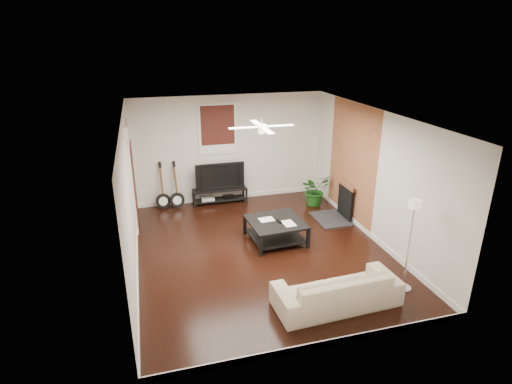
# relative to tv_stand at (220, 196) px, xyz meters

# --- Properties ---
(room) EXTENTS (5.01, 6.01, 2.81)m
(room) POSITION_rel_tv_stand_xyz_m (0.33, -2.78, 1.20)
(room) COLOR black
(room) RESTS_ON ground
(brick_accent) EXTENTS (0.02, 2.20, 2.80)m
(brick_accent) POSITION_rel_tv_stand_xyz_m (2.82, -1.78, 1.20)
(brick_accent) COLOR #A75D36
(brick_accent) RESTS_ON floor
(fireplace) EXTENTS (0.80, 1.10, 0.92)m
(fireplace) POSITION_rel_tv_stand_xyz_m (2.53, -1.78, 0.26)
(fireplace) COLOR black
(fireplace) RESTS_ON floor
(window_back) EXTENTS (1.00, 0.06, 1.30)m
(window_back) POSITION_rel_tv_stand_xyz_m (0.03, 0.19, 1.75)
(window_back) COLOR #3D1410
(window_back) RESTS_ON wall_back
(door_left) EXTENTS (0.08, 1.00, 2.50)m
(door_left) POSITION_rel_tv_stand_xyz_m (-2.13, -0.88, 1.05)
(door_left) COLOR white
(door_left) RESTS_ON wall_left
(tv_stand) EXTENTS (1.42, 0.38, 0.40)m
(tv_stand) POSITION_rel_tv_stand_xyz_m (0.00, 0.00, 0.00)
(tv_stand) COLOR black
(tv_stand) RESTS_ON floor
(tv) EXTENTS (1.27, 0.17, 0.73)m
(tv) POSITION_rel_tv_stand_xyz_m (-0.00, 0.02, 0.57)
(tv) COLOR black
(tv) RESTS_ON tv_stand
(coffee_table) EXTENTS (1.19, 1.19, 0.47)m
(coffee_table) POSITION_rel_tv_stand_xyz_m (0.75, -2.45, 0.04)
(coffee_table) COLOR black
(coffee_table) RESTS_ON floor
(sofa) EXTENTS (2.12, 0.91, 0.61)m
(sofa) POSITION_rel_tv_stand_xyz_m (1.02, -4.89, 0.11)
(sofa) COLOR #C9B197
(sofa) RESTS_ON floor
(floor_lamp) EXTENTS (0.29, 0.29, 1.70)m
(floor_lamp) POSITION_rel_tv_stand_xyz_m (2.37, -4.79, 0.65)
(floor_lamp) COLOR white
(floor_lamp) RESTS_ON floor
(potted_plant) EXTENTS (0.91, 0.84, 0.83)m
(potted_plant) POSITION_rel_tv_stand_xyz_m (2.37, -0.80, 0.22)
(potted_plant) COLOR #1B5117
(potted_plant) RESTS_ON floor
(guitar_left) EXTENTS (0.40, 0.30, 1.23)m
(guitar_left) POSITION_rel_tv_stand_xyz_m (-1.48, -0.03, 0.42)
(guitar_left) COLOR black
(guitar_left) RESTS_ON floor
(guitar_right) EXTENTS (0.42, 0.33, 1.23)m
(guitar_right) POSITION_rel_tv_stand_xyz_m (-1.13, -0.06, 0.42)
(guitar_right) COLOR black
(guitar_right) RESTS_ON floor
(ceiling_fan) EXTENTS (1.24, 1.24, 0.32)m
(ceiling_fan) POSITION_rel_tv_stand_xyz_m (0.33, -2.78, 2.40)
(ceiling_fan) COLOR white
(ceiling_fan) RESTS_ON ceiling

